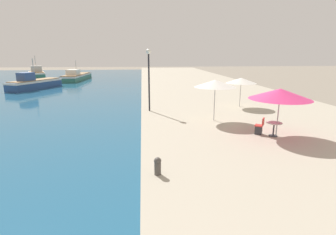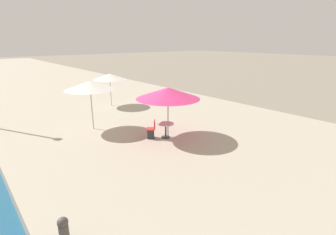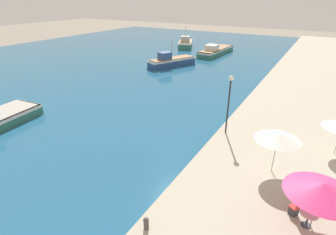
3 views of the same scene
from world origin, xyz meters
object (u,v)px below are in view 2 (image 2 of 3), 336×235
at_px(mooring_bollard, 63,229).
at_px(cafe_table, 166,127).
at_px(cafe_umbrella_striped, 110,77).
at_px(cafe_chair_left, 151,132).
at_px(cafe_umbrella_white, 90,85).
at_px(cafe_umbrella_pink, 168,93).

bearing_deg(mooring_bollard, cafe_table, 31.76).
bearing_deg(mooring_bollard, cafe_umbrella_striped, 57.72).
height_order(cafe_chair_left, mooring_bollard, cafe_chair_left).
bearing_deg(cafe_umbrella_white, cafe_umbrella_pink, -55.81).
height_order(cafe_table, mooring_bollard, cafe_table).
bearing_deg(cafe_umbrella_pink, cafe_umbrella_white, 124.19).
bearing_deg(cafe_umbrella_striped, mooring_bollard, -122.28).
xyz_separation_m(cafe_umbrella_striped, mooring_bollard, (-7.40, -11.71, -1.79)).
relative_size(cafe_umbrella_white, cafe_chair_left, 2.90).
bearing_deg(cafe_umbrella_white, cafe_umbrella_striped, 51.94).
xyz_separation_m(cafe_umbrella_pink, cafe_umbrella_striped, (0.90, 7.76, -0.10)).
relative_size(cafe_umbrella_striped, cafe_table, 3.03).
bearing_deg(cafe_umbrella_white, cafe_table, -58.19).
relative_size(cafe_umbrella_striped, mooring_bollard, 3.70).
height_order(cafe_umbrella_pink, cafe_umbrella_striped, cafe_umbrella_pink).
bearing_deg(mooring_bollard, cafe_umbrella_white, 61.33).
xyz_separation_m(cafe_umbrella_pink, cafe_chair_left, (-0.78, 0.36, -1.91)).
distance_m(cafe_umbrella_pink, cafe_chair_left, 2.09).
relative_size(cafe_umbrella_white, mooring_bollard, 4.03).
xyz_separation_m(cafe_umbrella_striped, cafe_chair_left, (-1.68, -7.39, -1.81)).
xyz_separation_m(cafe_umbrella_striped, cafe_table, (-1.08, -7.80, -1.60)).
distance_m(cafe_umbrella_striped, mooring_bollard, 13.96).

